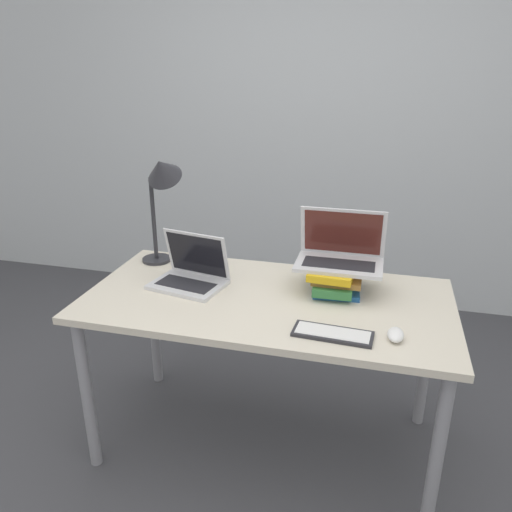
{
  "coord_description": "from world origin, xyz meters",
  "views": [
    {
      "loc": [
        0.43,
        -1.45,
        1.67
      ],
      "look_at": [
        -0.05,
        0.38,
        0.93
      ],
      "focal_mm": 35.0,
      "sensor_mm": 36.0,
      "label": 1
    }
  ],
  "objects_px": {
    "mouse": "(396,335)",
    "desk_lamp": "(161,181)",
    "laptop_on_books": "(340,254)",
    "wireless_keyboard": "(333,334)",
    "laptop_left": "(191,274)",
    "book_stack": "(335,278)"
  },
  "relations": [
    {
      "from": "mouse",
      "to": "desk_lamp",
      "type": "xyz_separation_m",
      "value": [
        -1.07,
        0.44,
        0.39
      ]
    },
    {
      "from": "laptop_on_books",
      "to": "mouse",
      "type": "xyz_separation_m",
      "value": [
        0.24,
        -0.39,
        -0.14
      ]
    },
    {
      "from": "laptop_on_books",
      "to": "desk_lamp",
      "type": "distance_m",
      "value": 0.87
    },
    {
      "from": "mouse",
      "to": "wireless_keyboard",
      "type": "bearing_deg",
      "value": -172.36
    },
    {
      "from": "wireless_keyboard",
      "to": "desk_lamp",
      "type": "bearing_deg",
      "value": 151.13
    },
    {
      "from": "mouse",
      "to": "desk_lamp",
      "type": "bearing_deg",
      "value": 157.6
    },
    {
      "from": "desk_lamp",
      "to": "wireless_keyboard",
      "type": "bearing_deg",
      "value": -28.87
    },
    {
      "from": "laptop_on_books",
      "to": "mouse",
      "type": "height_order",
      "value": "laptop_on_books"
    },
    {
      "from": "laptop_left",
      "to": "desk_lamp",
      "type": "distance_m",
      "value": 0.45
    },
    {
      "from": "book_stack",
      "to": "desk_lamp",
      "type": "xyz_separation_m",
      "value": [
        -0.82,
        0.08,
        0.35
      ]
    },
    {
      "from": "laptop_on_books",
      "to": "laptop_left",
      "type": "bearing_deg",
      "value": -168.54
    },
    {
      "from": "wireless_keyboard",
      "to": "desk_lamp",
      "type": "height_order",
      "value": "desk_lamp"
    },
    {
      "from": "laptop_on_books",
      "to": "wireless_keyboard",
      "type": "xyz_separation_m",
      "value": [
        0.02,
        -0.42,
        -0.15
      ]
    },
    {
      "from": "desk_lamp",
      "to": "laptop_left",
      "type": "bearing_deg",
      "value": -42.77
    },
    {
      "from": "wireless_keyboard",
      "to": "mouse",
      "type": "xyz_separation_m",
      "value": [
        0.22,
        0.03,
        0.01
      ]
    },
    {
      "from": "laptop_left",
      "to": "book_stack",
      "type": "bearing_deg",
      "value": 9.05
    },
    {
      "from": "book_stack",
      "to": "laptop_on_books",
      "type": "distance_m",
      "value": 0.11
    },
    {
      "from": "wireless_keyboard",
      "to": "mouse",
      "type": "height_order",
      "value": "mouse"
    },
    {
      "from": "laptop_left",
      "to": "mouse",
      "type": "distance_m",
      "value": 0.91
    },
    {
      "from": "book_stack",
      "to": "laptop_on_books",
      "type": "relative_size",
      "value": 0.81
    },
    {
      "from": "wireless_keyboard",
      "to": "mouse",
      "type": "bearing_deg",
      "value": 7.64
    },
    {
      "from": "laptop_left",
      "to": "laptop_on_books",
      "type": "bearing_deg",
      "value": 11.46
    }
  ]
}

